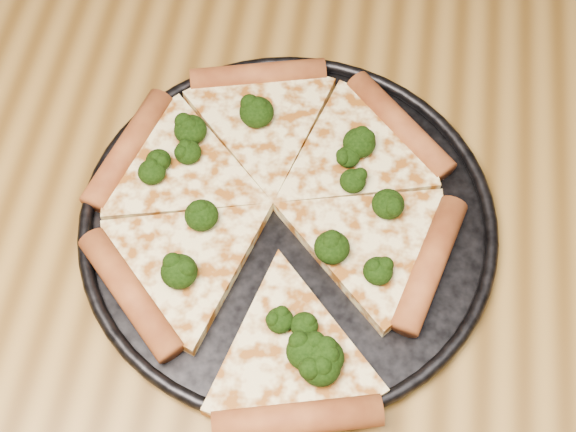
# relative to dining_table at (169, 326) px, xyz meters

# --- Properties ---
(dining_table) EXTENTS (1.20, 0.90, 0.75)m
(dining_table) POSITION_rel_dining_table_xyz_m (0.00, 0.00, 0.00)
(dining_table) COLOR olive
(dining_table) RESTS_ON ground
(pizza_pan) EXTENTS (0.34, 0.34, 0.02)m
(pizza_pan) POSITION_rel_dining_table_xyz_m (0.10, 0.07, 0.10)
(pizza_pan) COLOR black
(pizza_pan) RESTS_ON dining_table
(pizza) EXTENTS (0.32, 0.36, 0.02)m
(pizza) POSITION_rel_dining_table_xyz_m (0.09, 0.07, 0.11)
(pizza) COLOR #FFEA9C
(pizza) RESTS_ON pizza_pan
(broccoli_florets) EXTENTS (0.22, 0.25, 0.02)m
(broccoli_florets) POSITION_rel_dining_table_xyz_m (0.09, 0.05, 0.12)
(broccoli_florets) COLOR black
(broccoli_florets) RESTS_ON pizza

